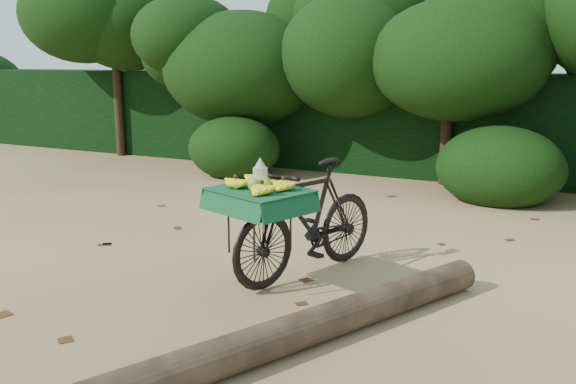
% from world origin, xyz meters
% --- Properties ---
extents(ground, '(80.00, 80.00, 0.00)m').
position_xyz_m(ground, '(0.00, 0.00, 0.00)').
color(ground, tan).
rests_on(ground, ground).
extents(vendor_bicycle, '(1.23, 1.96, 1.12)m').
position_xyz_m(vendor_bicycle, '(0.32, 0.21, 0.57)').
color(vendor_bicycle, black).
rests_on(vendor_bicycle, ground).
extents(fallen_log, '(1.80, 3.44, 0.27)m').
position_xyz_m(fallen_log, '(0.95, -1.13, 0.13)').
color(fallen_log, brown).
rests_on(fallen_log, ground).
extents(hedge_backdrop, '(26.00, 1.80, 1.80)m').
position_xyz_m(hedge_backdrop, '(0.00, 6.30, 0.90)').
color(hedge_backdrop, black).
rests_on(hedge_backdrop, ground).
extents(tree_row, '(14.50, 2.00, 4.00)m').
position_xyz_m(tree_row, '(-0.65, 5.50, 2.00)').
color(tree_row, black).
rests_on(tree_row, ground).
extents(bush_clumps, '(8.80, 1.70, 0.90)m').
position_xyz_m(bush_clumps, '(0.50, 4.30, 0.45)').
color(bush_clumps, black).
rests_on(bush_clumps, ground).
extents(leaf_litter, '(7.00, 7.30, 0.01)m').
position_xyz_m(leaf_litter, '(0.00, 0.65, 0.01)').
color(leaf_litter, '#4C2A14').
rests_on(leaf_litter, ground).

